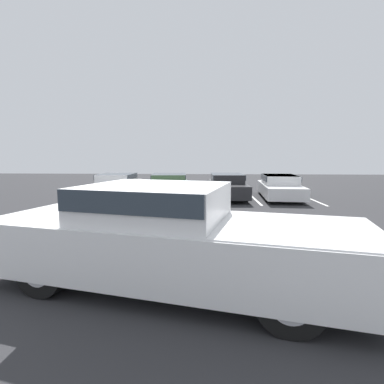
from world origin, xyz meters
name	(u,v)px	position (x,y,z in m)	size (l,w,h in m)	color
ground_plane	(119,267)	(0.00, 0.00, 0.00)	(60.00, 60.00, 0.00)	#2D2D30
stall_stripe_a	(92,197)	(-4.36, 9.69, 0.00)	(0.12, 4.54, 0.01)	white
stall_stripe_b	(145,198)	(-1.54, 9.69, 0.00)	(0.12, 4.54, 0.01)	white
stall_stripe_c	(199,198)	(1.27, 9.69, 0.00)	(0.12, 4.54, 0.01)	white
stall_stripe_d	(254,198)	(4.08, 9.69, 0.00)	(0.12, 4.54, 0.01)	white
stall_stripe_e	(310,199)	(6.90, 9.69, 0.00)	(0.12, 4.54, 0.01)	white
pickup_truck	(174,236)	(1.18, -0.81, 0.85)	(6.41, 3.46, 1.69)	white
parked_sedan_a	(117,185)	(-3.01, 9.75, 0.66)	(1.99, 4.53, 1.23)	silver
parked_sedan_b	(169,185)	(-0.26, 9.68, 0.66)	(2.22, 4.35, 1.23)	#4C6B47
parked_sedan_c	(227,185)	(2.72, 9.90, 0.66)	(1.90, 4.72, 1.23)	#232326
parked_sedan_d	(280,186)	(5.39, 9.86, 0.63)	(2.08, 4.80, 1.18)	silver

